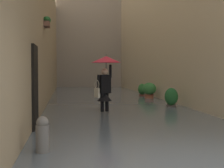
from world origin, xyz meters
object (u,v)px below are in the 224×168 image
Objects in this scene: potted_plant_far_left at (171,99)px; person_wading at (105,74)px; mooring_bollard at (43,140)px; potted_plant_near_left at (142,91)px; potted_plant_mid_left at (149,91)px.

person_wading is at bearing 21.28° from potted_plant_far_left.
person_wading is 2.59× the size of mooring_bollard.
person_wading reaches higher than potted_plant_near_left.
potted_plant_mid_left is (-2.70, -4.83, -0.90)m from person_wading.
potted_plant_far_left is 1.08× the size of potted_plant_near_left.
mooring_bollard is (4.30, 6.51, -0.09)m from potted_plant_far_left.
person_wading is 2.31× the size of potted_plant_far_left.
mooring_bollard is at bearing 69.82° from potted_plant_near_left.
potted_plant_mid_left is at bearing -113.06° from mooring_bollard.
potted_plant_near_left is (-2.73, -6.54, -1.00)m from person_wading.
potted_plant_mid_left is (-0.09, -3.81, 0.07)m from potted_plant_far_left.
potted_plant_near_left is (-0.03, -1.71, -0.10)m from potted_plant_mid_left.
potted_plant_near_left reaches higher than mooring_bollard.
potted_plant_far_left is at bearing -158.72° from person_wading.
potted_plant_far_left reaches higher than mooring_bollard.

